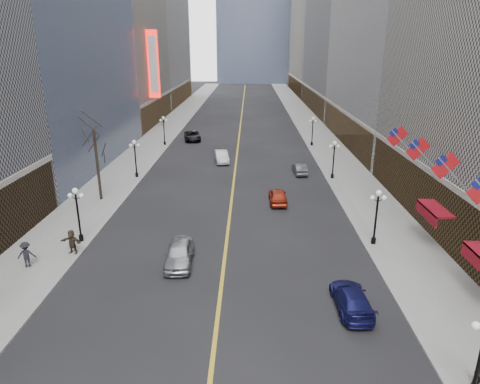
{
  "coord_description": "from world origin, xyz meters",
  "views": [
    {
      "loc": [
        1.79,
        -1.32,
        15.12
      ],
      "look_at": [
        1.39,
        16.69,
        8.98
      ],
      "focal_mm": 32.0,
      "sensor_mm": 36.0,
      "label": 1
    }
  ],
  "objects_px": {
    "streetlamp_west_3": "(164,128)",
    "car_sb_near": "(352,299)",
    "streetlamp_west_2": "(135,155)",
    "car_nb_far": "(192,136)",
    "car_nb_mid": "(222,156)",
    "car_sb_far": "(300,169)",
    "streetlamp_east_1": "(377,212)",
    "streetlamp_west_1": "(77,209)",
    "car_sb_mid": "(278,196)",
    "car_nb_near": "(179,253)",
    "streetlamp_east_2": "(334,156)",
    "streetlamp_east_3": "(313,128)"
  },
  "relations": [
    {
      "from": "streetlamp_west_3",
      "to": "car_sb_near",
      "type": "xyz_separation_m",
      "value": [
        19.84,
        -44.87,
        -2.2
      ]
    },
    {
      "from": "streetlamp_west_2",
      "to": "car_nb_far",
      "type": "height_order",
      "value": "streetlamp_west_2"
    },
    {
      "from": "car_nb_mid",
      "to": "car_sb_near",
      "type": "distance_m",
      "value": 36.08
    },
    {
      "from": "streetlamp_west_3",
      "to": "car_sb_far",
      "type": "bearing_deg",
      "value": -38.33
    },
    {
      "from": "streetlamp_west_2",
      "to": "car_sb_near",
      "type": "bearing_deg",
      "value": -53.56
    },
    {
      "from": "car_nb_mid",
      "to": "streetlamp_east_1",
      "type": "bearing_deg",
      "value": -71.9
    },
    {
      "from": "streetlamp_east_1",
      "to": "streetlamp_west_3",
      "type": "distance_m",
      "value": 43.05
    },
    {
      "from": "streetlamp_west_3",
      "to": "car_nb_far",
      "type": "xyz_separation_m",
      "value": [
        3.95,
        4.01,
        -2.12
      ]
    },
    {
      "from": "streetlamp_east_1",
      "to": "car_nb_far",
      "type": "relative_size",
      "value": 0.81
    },
    {
      "from": "streetlamp_west_1",
      "to": "car_sb_far",
      "type": "bearing_deg",
      "value": 45.44
    },
    {
      "from": "streetlamp_west_2",
      "to": "streetlamp_east_1",
      "type": "bearing_deg",
      "value": -37.33
    },
    {
      "from": "streetlamp_west_2",
      "to": "car_sb_near",
      "type": "distance_m",
      "value": 33.47
    },
    {
      "from": "streetlamp_west_3",
      "to": "car_sb_mid",
      "type": "relative_size",
      "value": 1.04
    },
    {
      "from": "car_nb_near",
      "to": "car_sb_near",
      "type": "height_order",
      "value": "car_nb_near"
    },
    {
      "from": "streetlamp_east_2",
      "to": "car_sb_near",
      "type": "bearing_deg",
      "value": -97.96
    },
    {
      "from": "streetlamp_east_3",
      "to": "car_nb_mid",
      "type": "height_order",
      "value": "streetlamp_east_3"
    },
    {
      "from": "streetlamp_east_1",
      "to": "streetlamp_west_1",
      "type": "distance_m",
      "value": 23.6
    },
    {
      "from": "car_nb_near",
      "to": "car_sb_near",
      "type": "relative_size",
      "value": 1.01
    },
    {
      "from": "car_nb_mid",
      "to": "car_sb_mid",
      "type": "relative_size",
      "value": 1.09
    },
    {
      "from": "car_nb_far",
      "to": "streetlamp_west_1",
      "type": "bearing_deg",
      "value": -106.57
    },
    {
      "from": "car_nb_far",
      "to": "car_sb_far",
      "type": "distance_m",
      "value": 25.42
    },
    {
      "from": "car_nb_near",
      "to": "car_sb_mid",
      "type": "relative_size",
      "value": 1.11
    },
    {
      "from": "car_sb_mid",
      "to": "car_sb_far",
      "type": "height_order",
      "value": "car_sb_mid"
    },
    {
      "from": "streetlamp_east_2",
      "to": "car_sb_mid",
      "type": "xyz_separation_m",
      "value": [
        -7.05,
        -8.34,
        -2.16
      ]
    },
    {
      "from": "streetlamp_west_3",
      "to": "streetlamp_east_2",
      "type": "bearing_deg",
      "value": -37.33
    },
    {
      "from": "streetlamp_east_1",
      "to": "car_nb_near",
      "type": "xyz_separation_m",
      "value": [
        -15.05,
        -3.39,
        -2.08
      ]
    },
    {
      "from": "streetlamp_west_3",
      "to": "streetlamp_west_1",
      "type": "bearing_deg",
      "value": -90.0
    },
    {
      "from": "streetlamp_east_1",
      "to": "streetlamp_west_2",
      "type": "bearing_deg",
      "value": 142.67
    },
    {
      "from": "car_nb_near",
      "to": "car_sb_far",
      "type": "xyz_separation_m",
      "value": [
        11.38,
        23.63,
        -0.16
      ]
    },
    {
      "from": "car_nb_far",
      "to": "car_sb_near",
      "type": "distance_m",
      "value": 51.4
    },
    {
      "from": "streetlamp_east_1",
      "to": "car_nb_mid",
      "type": "bearing_deg",
      "value": 118.15
    },
    {
      "from": "streetlamp_west_3",
      "to": "car_nb_mid",
      "type": "height_order",
      "value": "streetlamp_west_3"
    },
    {
      "from": "streetlamp_west_2",
      "to": "car_nb_mid",
      "type": "xyz_separation_m",
      "value": [
        9.8,
        7.79,
        -2.12
      ]
    },
    {
      "from": "streetlamp_west_3",
      "to": "car_nb_near",
      "type": "xyz_separation_m",
      "value": [
        8.55,
        -39.39,
        -2.08
      ]
    },
    {
      "from": "car_nb_near",
      "to": "streetlamp_east_1",
      "type": "bearing_deg",
      "value": 9.89
    },
    {
      "from": "car_nb_mid",
      "to": "car_sb_far",
      "type": "height_order",
      "value": "car_nb_mid"
    },
    {
      "from": "car_sb_near",
      "to": "car_sb_mid",
      "type": "xyz_separation_m",
      "value": [
        -3.29,
        18.52,
        0.04
      ]
    },
    {
      "from": "streetlamp_east_1",
      "to": "car_sb_far",
      "type": "distance_m",
      "value": 20.69
    },
    {
      "from": "streetlamp_west_3",
      "to": "streetlamp_west_2",
      "type": "bearing_deg",
      "value": -90.0
    },
    {
      "from": "streetlamp_east_1",
      "to": "car_sb_far",
      "type": "bearing_deg",
      "value": 100.27
    },
    {
      "from": "car_nb_near",
      "to": "car_nb_far",
      "type": "bearing_deg",
      "value": 93.24
    },
    {
      "from": "streetlamp_west_1",
      "to": "car_sb_near",
      "type": "distance_m",
      "value": 21.84
    },
    {
      "from": "streetlamp_west_2",
      "to": "car_nb_near",
      "type": "relative_size",
      "value": 0.93
    },
    {
      "from": "car_sb_near",
      "to": "car_sb_far",
      "type": "distance_m",
      "value": 29.11
    },
    {
      "from": "streetlamp_east_3",
      "to": "car_nb_far",
      "type": "distance_m",
      "value": 20.17
    },
    {
      "from": "car_nb_near",
      "to": "car_sb_near",
      "type": "distance_m",
      "value": 12.55
    },
    {
      "from": "streetlamp_east_1",
      "to": "streetlamp_east_2",
      "type": "height_order",
      "value": "same"
    },
    {
      "from": "streetlamp_west_1",
      "to": "streetlamp_east_1",
      "type": "bearing_deg",
      "value": 0.0
    },
    {
      "from": "streetlamp_east_2",
      "to": "car_sb_far",
      "type": "relative_size",
      "value": 1.11
    },
    {
      "from": "streetlamp_west_3",
      "to": "car_nb_near",
      "type": "distance_m",
      "value": 40.36
    }
  ]
}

